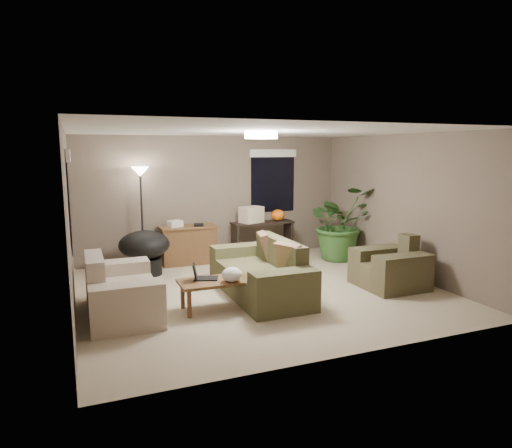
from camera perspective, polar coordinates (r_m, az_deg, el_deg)
name	(u,v)px	position (r m, az deg, el deg)	size (l,w,h in m)	color
room_shell	(261,213)	(7.07, 0.60, 1.36)	(5.50, 5.50, 5.50)	tan
main_sofa	(262,275)	(7.12, 0.70, -6.45)	(0.95, 2.20, 0.85)	#4A492C
throw_pillows	(277,252)	(7.13, 2.61, -3.48)	(0.39, 1.40, 0.47)	#8C7251
loveseat	(120,293)	(6.51, -16.65, -8.32)	(0.90, 1.60, 0.85)	beige
armchair	(390,269)	(7.79, 16.45, -5.42)	(0.95, 1.00, 0.85)	#4D482E
coffee_table	(215,284)	(6.46, -5.14, -7.53)	(1.00, 0.55, 0.42)	brown
laptop	(201,275)	(6.48, -6.84, -6.40)	(0.42, 0.33, 0.24)	black
plastic_bag	(232,274)	(6.34, -3.03, -6.32)	(0.29, 0.26, 0.20)	white
desk	(188,245)	(9.07, -8.44, -2.57)	(1.10, 0.50, 0.75)	brown
desk_papers	(180,224)	(8.95, -9.46, 0.00)	(0.71, 0.31, 0.12)	silver
console_table	(262,236)	(9.50, 0.81, -1.57)	(1.30, 0.40, 0.75)	black
pumpkin	(278,215)	(9.57, 2.75, 1.12)	(0.29, 0.29, 0.24)	orange
cardboard_box	(251,215)	(9.33, -0.60, 1.19)	(0.43, 0.33, 0.33)	beige
papasan_chair	(144,249)	(8.40, -13.77, -3.08)	(1.17, 1.17, 0.80)	black
floor_lamp	(141,184)	(8.76, -14.23, 4.89)	(0.32, 0.32, 1.91)	black
ceiling_fixture	(261,135)	(7.00, 0.62, 11.05)	(0.50, 0.50, 0.10)	white
houseplant	(340,231)	(9.45, 10.42, -0.84)	(1.36, 1.51, 1.18)	#2D5923
cat_scratching_post	(379,263)	(8.46, 15.08, -4.78)	(0.32, 0.32, 0.50)	tan
window_left	(69,182)	(6.79, -22.34, 4.88)	(0.05, 1.56, 1.33)	black
window_back	(273,170)	(9.80, 2.14, 6.71)	(1.06, 0.05, 1.33)	black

